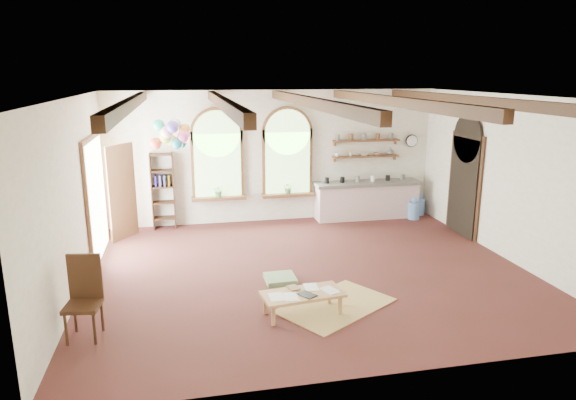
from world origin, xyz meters
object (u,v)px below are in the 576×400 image
object	(u,v)px
kitchen_counter	(367,200)
balloon_cluster	(172,135)
side_chair	(84,315)
coffee_table	(303,295)

from	to	relation	value
kitchen_counter	balloon_cluster	xyz separation A→B (m)	(-4.71, -0.90, 1.86)
side_chair	balloon_cluster	xyz separation A→B (m)	(1.24, 4.08, 2.00)
coffee_table	side_chair	size ratio (longest dim) A/B	1.12
side_chair	balloon_cluster	world-z (taller)	balloon_cluster
side_chair	coffee_table	bearing A→B (deg)	1.22
kitchen_counter	side_chair	xyz separation A→B (m)	(-5.95, -4.97, -0.14)
side_chair	balloon_cluster	size ratio (longest dim) A/B	1.01
kitchen_counter	balloon_cluster	distance (m)	5.14
coffee_table	side_chair	xyz separation A→B (m)	(-3.12, -0.07, 0.02)
coffee_table	balloon_cluster	xyz separation A→B (m)	(-1.88, 4.01, 2.02)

